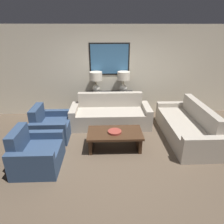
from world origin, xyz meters
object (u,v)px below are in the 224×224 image
at_px(couch_by_back_wall, 111,115).
at_px(decorative_bowl, 115,132).
at_px(console_table, 110,104).
at_px(table_lamp_right, 124,79).
at_px(armchair_near_back_wall, 51,127).
at_px(couch_by_side, 186,127).
at_px(coffee_table, 115,136).
at_px(armchair_near_camera, 36,154).
at_px(table_lamp_left, 96,79).

bearing_deg(couch_by_back_wall, decorative_bowl, -87.55).
bearing_deg(decorative_bowl, couch_by_back_wall, 92.45).
bearing_deg(console_table, decorative_bowl, -88.40).
distance_m(console_table, couch_by_back_wall, 0.66).
xyz_separation_m(table_lamp_right, decorative_bowl, (-0.35, -1.89, -0.72)).
height_order(decorative_bowl, armchair_near_back_wall, armchair_near_back_wall).
relative_size(couch_by_side, decorative_bowl, 7.26).
xyz_separation_m(table_lamp_right, coffee_table, (-0.35, -1.86, -0.85)).
distance_m(couch_by_side, armchair_near_camera, 3.50).
bearing_deg(armchair_near_back_wall, couch_by_back_wall, 22.61).
xyz_separation_m(decorative_bowl, armchair_near_camera, (-1.56, -0.55, -0.16)).
height_order(table_lamp_left, couch_by_back_wall, table_lamp_left).
bearing_deg(coffee_table, table_lamp_left, 104.04).
height_order(table_lamp_right, armchair_near_camera, table_lamp_right).
bearing_deg(couch_by_back_wall, coffee_table, -87.17).
bearing_deg(coffee_table, couch_by_side, 13.24).
bearing_deg(decorative_bowl, couch_by_side, 14.17).
height_order(console_table, table_lamp_right, table_lamp_right).
height_order(armchair_near_back_wall, armchair_near_camera, same).
xyz_separation_m(console_table, table_lamp_left, (-0.41, 0.00, 0.78)).
relative_size(couch_by_back_wall, decorative_bowl, 7.26).
relative_size(console_table, table_lamp_left, 2.26).
bearing_deg(table_lamp_right, couch_by_back_wall, -121.88).
bearing_deg(couch_by_side, armchair_near_back_wall, 177.27).
xyz_separation_m(couch_by_side, armchair_near_camera, (-3.35, -1.00, -0.02)).
height_order(couch_by_side, coffee_table, couch_by_side).
xyz_separation_m(table_lamp_left, decorative_bowl, (0.46, -1.89, -0.72)).
distance_m(couch_by_back_wall, couch_by_side, 2.01).
relative_size(couch_by_back_wall, couch_by_side, 1.00).
xyz_separation_m(table_lamp_left, couch_by_back_wall, (0.41, -0.65, -0.86)).
height_order(decorative_bowl, armchair_near_camera, armchair_near_camera).
relative_size(table_lamp_left, couch_by_back_wall, 0.29).
xyz_separation_m(couch_by_side, coffee_table, (-1.79, -0.42, 0.02)).
xyz_separation_m(console_table, couch_by_side, (1.85, -1.44, -0.08)).
distance_m(couch_by_back_wall, coffee_table, 1.21).
distance_m(decorative_bowl, armchair_near_back_wall, 1.69).
distance_m(couch_by_back_wall, armchair_near_back_wall, 1.63).
xyz_separation_m(console_table, coffee_table, (0.06, -1.86, -0.07)).
distance_m(table_lamp_left, decorative_bowl, 2.08).
distance_m(couch_by_side, armchair_near_back_wall, 3.36).
relative_size(console_table, couch_by_back_wall, 0.65).
bearing_deg(couch_by_back_wall, couch_by_side, -23.12).
relative_size(console_table, armchair_near_back_wall, 1.48).
xyz_separation_m(table_lamp_right, armchair_near_back_wall, (-1.91, -1.28, -0.88)).
xyz_separation_m(couch_by_back_wall, couch_by_side, (1.85, -0.79, 0.00)).
bearing_deg(armchair_near_camera, console_table, 58.28).
relative_size(table_lamp_left, armchair_near_back_wall, 0.65).
xyz_separation_m(table_lamp_left, coffee_table, (0.47, -1.86, -0.85)).
xyz_separation_m(table_lamp_right, armchair_near_camera, (-1.91, -2.44, -0.88)).
bearing_deg(table_lamp_right, armchair_near_back_wall, -146.22).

